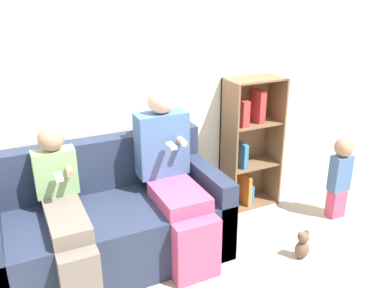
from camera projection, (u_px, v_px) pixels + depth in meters
ground_plane at (172, 286)px, 2.93m from camera, size 14.00×14.00×0.00m
back_wall at (122, 85)px, 3.28m from camera, size 10.00×0.06×2.55m
couch at (110, 224)px, 3.13m from camera, size 1.75×0.84×0.90m
adult_seated at (173, 174)px, 3.11m from camera, size 0.41×0.79×1.31m
child_seated at (65, 214)px, 2.77m from camera, size 0.30×0.80×1.11m
toddler_standing at (340, 174)px, 3.67m from camera, size 0.19×0.17×0.78m
bookshelf at (248, 143)px, 3.85m from camera, size 0.53×0.30×1.26m
teddy_bear at (302, 245)px, 3.20m from camera, size 0.12×0.10×0.24m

